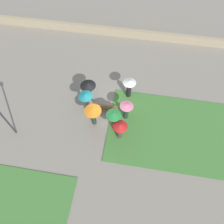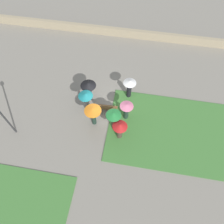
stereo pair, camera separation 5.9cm
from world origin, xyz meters
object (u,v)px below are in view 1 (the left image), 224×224
object	(u,v)px
crowd_person_red	(120,128)
crowd_person_pink	(126,109)
crowd_person_teal	(86,100)
crowd_person_orange	(93,112)
crowd_person_green	(114,117)
lamp_post	(2,115)
crowd_person_black	(88,88)
crowd_person_white	(129,86)
park_bench	(107,108)

from	to	relation	value
crowd_person_red	crowd_person_pink	bearing A→B (deg)	-35.62
crowd_person_teal	crowd_person_orange	distance (m)	1.35
crowd_person_teal	crowd_person_orange	xyz separation A→B (m)	(-0.76, 1.10, 0.18)
crowd_person_green	crowd_person_red	size ratio (longest dim) A/B	1.07
crowd_person_pink	lamp_post	bearing A→B (deg)	-159.43
crowd_person_teal	crowd_person_red	distance (m)	3.37
crowd_person_black	crowd_person_white	distance (m)	3.12
crowd_person_white	crowd_person_orange	distance (m)	3.65
crowd_person_white	crowd_person_red	world-z (taller)	crowd_person_white
lamp_post	crowd_person_teal	xyz separation A→B (m)	(-4.76, -2.82, -1.14)
crowd_person_pink	park_bench	bearing A→B (deg)	170.04
crowd_person_green	crowd_person_black	xyz separation A→B (m)	(2.29, -2.26, -0.08)
crowd_person_pink	crowd_person_black	world-z (taller)	crowd_person_black
lamp_post	crowd_person_green	world-z (taller)	lamp_post
crowd_person_pink	crowd_person_green	size ratio (longest dim) A/B	0.90
crowd_person_black	crowd_person_teal	bearing A→B (deg)	-145.05
park_bench	crowd_person_black	size ratio (longest dim) A/B	0.80
crowd_person_white	crowd_person_orange	xyz separation A→B (m)	(2.21, 2.90, 0.23)
crowd_person_teal	crowd_person_red	bearing A→B (deg)	36.06
park_bench	crowd_person_green	size ratio (longest dim) A/B	0.78
crowd_person_black	park_bench	bearing A→B (deg)	-89.70
park_bench	lamp_post	world-z (taller)	lamp_post
lamp_post	crowd_person_red	distance (m)	7.68
crowd_person_white	crowd_person_red	xyz separation A→B (m)	(0.19, 3.71, 0.03)
park_bench	crowd_person_red	distance (m)	2.48
crowd_person_pink	crowd_person_black	xyz separation A→B (m)	(3.07, -1.30, 0.21)
lamp_post	crowd_person_green	distance (m)	7.24
crowd_person_teal	crowd_person_white	distance (m)	3.47
crowd_person_black	crowd_person_red	size ratio (longest dim) A/B	1.05
crowd_person_black	crowd_person_green	bearing A→B (deg)	-102.97
lamp_post	crowd_person_white	xyz separation A→B (m)	(-7.73, -4.62, -1.19)
crowd_person_white	crowd_person_red	bearing A→B (deg)	-57.64
park_bench	crowd_person_pink	size ratio (longest dim) A/B	0.87
crowd_person_pink	crowd_person_green	world-z (taller)	crowd_person_green
lamp_post	crowd_person_white	world-z (taller)	lamp_post
lamp_post	crowd_person_green	xyz separation A→B (m)	(-6.99, -1.62, -0.98)
crowd_person_pink	crowd_person_red	bearing A→B (deg)	-95.69
crowd_person_orange	lamp_post	bearing A→B (deg)	-32.27
park_bench	crowd_person_red	xyz separation A→B (m)	(-1.23, 1.98, 0.83)
park_bench	crowd_person_green	distance (m)	1.77
crowd_person_orange	crowd_person_green	bearing A→B (deg)	126.60
crowd_person_orange	crowd_person_black	bearing A→B (deg)	-118.73
lamp_post	crowd_person_black	bearing A→B (deg)	-140.39
park_bench	crowd_person_black	xyz separation A→B (m)	(1.62, -0.98, 0.93)
lamp_post	crowd_person_green	size ratio (longest dim) A/B	1.92
park_bench	crowd_person_white	size ratio (longest dim) A/B	0.80
crowd_person_pink	crowd_person_white	world-z (taller)	crowd_person_white
park_bench	crowd_person_red	bearing A→B (deg)	119.74
park_bench	crowd_person_black	bearing A→B (deg)	-33.29
crowd_person_pink	crowd_person_green	bearing A→B (deg)	-126.82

